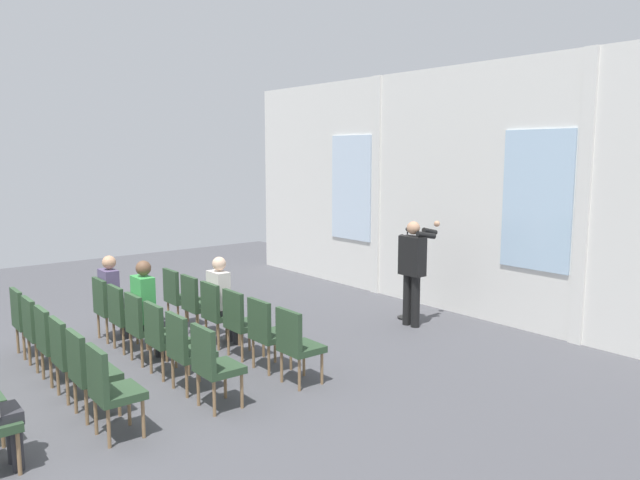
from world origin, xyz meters
name	(u,v)px	position (x,y,z in m)	size (l,w,h in m)	color
ground_plane	(34,396)	(0.00, 0.00, 0.00)	(17.64, 17.64, 0.00)	#4C4C51
rear_partition	(433,190)	(0.02, 6.78, 2.11)	(10.58, 0.14, 4.23)	silver
speaker	(413,265)	(0.71, 5.55, 0.99)	(0.52, 0.69, 1.70)	black
mic_stand	(406,299)	(0.35, 5.79, 0.34)	(0.28, 0.28, 1.55)	black
chair_r0_c0	(178,294)	(-1.60, 2.57, 0.53)	(0.46, 0.44, 0.94)	olive
chair_r0_c1	(196,302)	(-0.96, 2.57, 0.53)	(0.46, 0.44, 0.94)	olive
chair_r0_c2	(217,310)	(-0.32, 2.57, 0.53)	(0.46, 0.44, 0.94)	olive
audience_r0_c2	(222,296)	(-0.32, 2.66, 0.73)	(0.36, 0.39, 1.31)	#2D2D33
chair_r0_c3	(241,319)	(0.32, 2.57, 0.53)	(0.46, 0.44, 0.94)	olive
chair_r0_c4	(267,330)	(0.96, 2.57, 0.53)	(0.46, 0.44, 0.94)	olive
chair_r0_c5	(296,342)	(1.60, 2.57, 0.53)	(0.46, 0.44, 0.94)	olive
chair_r1_c0	(108,305)	(-1.60, 1.45, 0.53)	(0.46, 0.44, 0.94)	olive
audience_r1_c0	(113,293)	(-1.60, 1.53, 0.71)	(0.36, 0.39, 1.27)	#2D2D33
chair_r1_c1	(124,314)	(-0.96, 1.45, 0.53)	(0.46, 0.44, 0.94)	olive
chair_r1_c2	(142,323)	(-0.32, 1.45, 0.53)	(0.46, 0.44, 0.94)	olive
audience_r1_c2	(147,306)	(-0.32, 1.53, 0.76)	(0.36, 0.39, 1.38)	#2D2D33
chair_r1_c3	(163,335)	(0.32, 1.45, 0.53)	(0.46, 0.44, 0.94)	olive
chair_r1_c4	(186,347)	(0.96, 1.45, 0.53)	(0.46, 0.44, 0.94)	olive
chair_r1_c5	(213,362)	(1.60, 1.45, 0.53)	(0.46, 0.44, 0.94)	olive
chair_r2_c0	(26,318)	(-1.60, 0.33, 0.53)	(0.46, 0.44, 0.94)	olive
chair_r2_c1	(39,328)	(-0.96, 0.33, 0.53)	(0.46, 0.44, 0.94)	olive
chair_r2_c2	(53,340)	(-0.32, 0.33, 0.53)	(0.46, 0.44, 0.94)	olive
chair_r2_c3	(69,353)	(0.32, 0.33, 0.53)	(0.46, 0.44, 0.94)	olive
chair_r2_c4	(88,368)	(0.96, 0.33, 0.53)	(0.46, 0.44, 0.94)	olive
chair_r2_c5	(110,386)	(1.60, 0.33, 0.53)	(0.46, 0.44, 0.94)	olive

